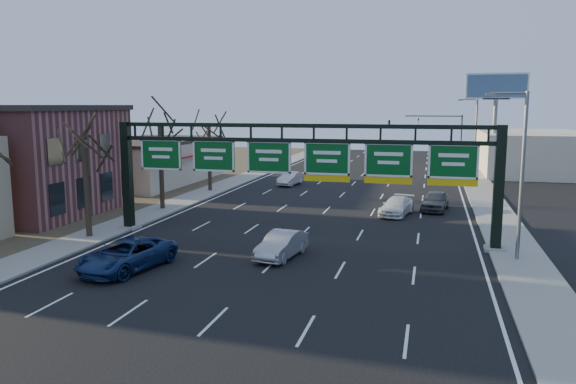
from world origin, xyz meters
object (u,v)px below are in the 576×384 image
(car_silver_sedan, at_px, (282,245))
(car_white_wagon, at_px, (397,206))
(sign_gantry, at_px, (300,165))
(car_blue_suv, at_px, (127,255))

(car_silver_sedan, relative_size, car_white_wagon, 0.94)
(sign_gantry, height_order, car_silver_sedan, sign_gantry)
(car_blue_suv, relative_size, car_silver_sedan, 1.30)
(car_silver_sedan, bearing_deg, sign_gantry, 99.42)
(car_silver_sedan, distance_m, car_white_wagon, 14.87)
(sign_gantry, xyz_separation_m, car_blue_suv, (-6.99, -8.67, -3.85))
(car_blue_suv, relative_size, car_white_wagon, 1.22)
(car_blue_suv, bearing_deg, car_silver_sedan, 42.32)
(car_blue_suv, xyz_separation_m, car_silver_sedan, (7.00, 4.21, -0.07))
(sign_gantry, distance_m, car_silver_sedan, 5.93)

